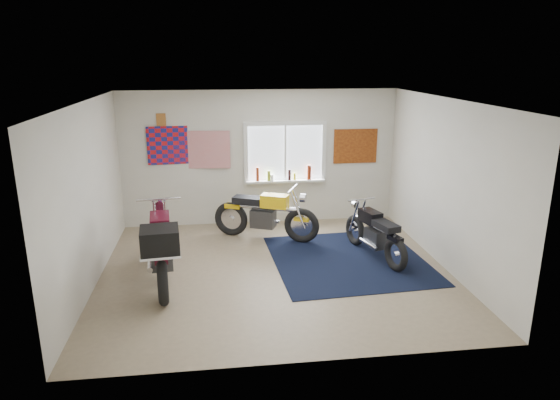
{
  "coord_description": "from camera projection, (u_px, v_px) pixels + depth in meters",
  "views": [
    {
      "loc": [
        -0.87,
        -7.32,
        3.33
      ],
      "look_at": [
        0.13,
        0.4,
        1.07
      ],
      "focal_mm": 32.0,
      "sensor_mm": 36.0,
      "label": 1
    }
  ],
  "objects": [
    {
      "name": "black_chrome_bike",
      "position": [
        375.0,
        234.0,
        8.47
      ],
      "size": [
        0.69,
        1.77,
        0.93
      ],
      "rotation": [
        0.0,
        0.0,
        1.84
      ],
      "color": "black",
      "rests_on": "navy_rug"
    },
    {
      "name": "yellow_triumph",
      "position": [
        265.0,
        216.0,
        9.31
      ],
      "size": [
        1.93,
        0.96,
        1.03
      ],
      "rotation": [
        0.0,
        0.0,
        -0.41
      ],
      "color": "black",
      "rests_on": "ground"
    },
    {
      "name": "window_assembly",
      "position": [
        285.0,
        157.0,
        10.04
      ],
      "size": [
        1.66,
        0.17,
        1.26
      ],
      "color": "white",
      "rests_on": "room_shell"
    },
    {
      "name": "ground",
      "position": [
        275.0,
        271.0,
        8.01
      ],
      "size": [
        5.5,
        5.5,
        0.0
      ],
      "primitive_type": "plane",
      "color": "#9E896B",
      "rests_on": "ground"
    },
    {
      "name": "room_shell",
      "position": [
        275.0,
        172.0,
        7.55
      ],
      "size": [
        5.5,
        5.5,
        5.5
      ],
      "color": "white",
      "rests_on": "ground"
    },
    {
      "name": "triumph_poster",
      "position": [
        355.0,
        146.0,
        10.18
      ],
      "size": [
        0.9,
        0.03,
        0.7
      ],
      "primitive_type": "cube",
      "color": "#A54C14",
      "rests_on": "room_shell"
    },
    {
      "name": "flag_display",
      "position": [
        161.0,
        120.0,
        9.53
      ],
      "size": [
        1.6,
        0.1,
        1.17
      ],
      "color": "red",
      "rests_on": "room_shell"
    },
    {
      "name": "navy_rug",
      "position": [
        348.0,
        260.0,
        8.44
      ],
      "size": [
        2.65,
        2.74,
        0.01
      ],
      "primitive_type": "cube",
      "rotation": [
        0.0,
        0.0,
        0.06
      ],
      "color": "black",
      "rests_on": "ground"
    },
    {
      "name": "maroon_tourer",
      "position": [
        161.0,
        248.0,
        7.36
      ],
      "size": [
        0.77,
        2.29,
        1.16
      ],
      "rotation": [
        0.0,
        0.0,
        1.68
      ],
      "color": "black",
      "rests_on": "ground"
    },
    {
      "name": "oil_bottles",
      "position": [
        286.0,
        174.0,
        10.07
      ],
      "size": [
        1.13,
        0.09,
        0.3
      ],
      "color": "maroon",
      "rests_on": "window_assembly"
    }
  ]
}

